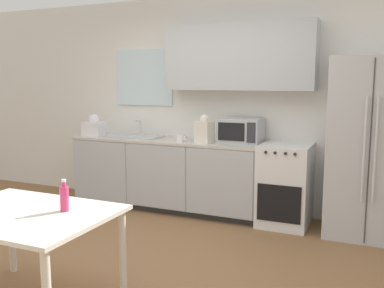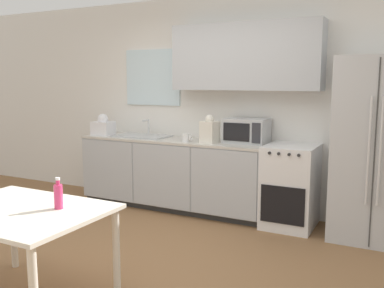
% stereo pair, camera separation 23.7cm
% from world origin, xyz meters
% --- Properties ---
extents(ground_plane, '(12.00, 12.00, 0.00)m').
position_xyz_m(ground_plane, '(0.00, 0.00, 0.00)').
color(ground_plane, olive).
extents(wall_back, '(12.00, 0.38, 2.70)m').
position_xyz_m(wall_back, '(0.06, 1.95, 1.46)').
color(wall_back, silver).
rests_on(wall_back, ground_plane).
extents(kitchen_counter, '(2.51, 0.63, 0.91)m').
position_xyz_m(kitchen_counter, '(-0.53, 1.65, 0.46)').
color(kitchen_counter, '#333333').
rests_on(kitchen_counter, ground_plane).
extents(oven_range, '(0.56, 0.66, 0.93)m').
position_xyz_m(oven_range, '(1.00, 1.63, 0.46)').
color(oven_range, white).
rests_on(oven_range, ground_plane).
extents(refrigerator, '(0.84, 0.71, 1.89)m').
position_xyz_m(refrigerator, '(1.87, 1.62, 0.94)').
color(refrigerator, silver).
rests_on(refrigerator, ground_plane).
extents(kitchen_sink, '(0.73, 0.42, 0.22)m').
position_xyz_m(kitchen_sink, '(-1.01, 1.66, 0.92)').
color(kitchen_sink, '#B7BABC').
rests_on(kitchen_sink, kitchen_counter).
extents(microwave, '(0.50, 0.37, 0.29)m').
position_xyz_m(microwave, '(0.43, 1.74, 1.05)').
color(microwave, '#B7BABC').
rests_on(microwave, kitchen_counter).
extents(coffee_mug, '(0.12, 0.09, 0.10)m').
position_xyz_m(coffee_mug, '(-0.25, 1.48, 0.95)').
color(coffee_mug, white).
rests_on(coffee_mug, kitchen_counter).
extents(grocery_bag_0, '(0.27, 0.23, 0.29)m').
position_xyz_m(grocery_bag_0, '(-1.57, 1.55, 1.03)').
color(grocery_bag_0, white).
rests_on(grocery_bag_0, kitchen_counter).
extents(grocery_bag_1, '(0.22, 0.20, 0.34)m').
position_xyz_m(grocery_bag_1, '(0.04, 1.53, 1.06)').
color(grocery_bag_1, silver).
rests_on(grocery_bag_1, kitchen_counter).
extents(dining_table, '(1.24, 0.92, 0.72)m').
position_xyz_m(dining_table, '(-0.34, -0.96, 0.63)').
color(dining_table, beige).
rests_on(dining_table, ground_plane).
extents(drink_bottle, '(0.06, 0.06, 0.23)m').
position_xyz_m(drink_bottle, '(-0.08, -0.83, 0.82)').
color(drink_bottle, '#DB386B').
rests_on(drink_bottle, dining_table).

